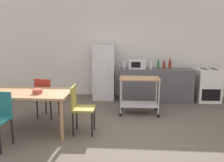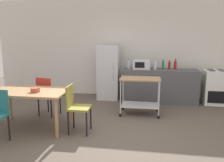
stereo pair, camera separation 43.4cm
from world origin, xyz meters
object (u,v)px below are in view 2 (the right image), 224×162
(chair_red, at_px, (47,94))
(bottle_soda, at_px, (155,65))
(chair_olive, at_px, (76,105))
(refrigerator, at_px, (109,72))
(fruit_bowl, at_px, (35,90))
(bottle_hot_sauce, at_px, (175,65))
(bottle_vinegar, at_px, (129,65))
(microwave, at_px, (141,64))
(bottle_wine, at_px, (163,65))
(dining_table, at_px, (30,94))
(kitchen_cart, at_px, (140,90))
(stove_oven, at_px, (215,87))
(bottle_soy_sauce, at_px, (169,65))

(chair_red, distance_m, bottle_soda, 2.94)
(chair_olive, bearing_deg, refrigerator, -5.65)
(fruit_bowl, bearing_deg, bottle_hot_sauce, 42.69)
(bottle_vinegar, xyz_separation_m, bottle_soda, (0.73, -0.09, 0.01))
(chair_olive, relative_size, bottle_vinegar, 3.45)
(bottle_vinegar, xyz_separation_m, microwave, (0.35, -0.05, 0.03))
(bottle_vinegar, height_order, bottle_wine, bottle_wine)
(bottle_vinegar, bearing_deg, chair_olive, -106.74)
(dining_table, bearing_deg, bottle_hot_sauce, 39.67)
(dining_table, bearing_deg, chair_red, 88.16)
(kitchen_cart, xyz_separation_m, bottle_wine, (0.56, 1.19, 0.44))
(dining_table, relative_size, chair_red, 1.69)
(chair_red, xyz_separation_m, refrigerator, (1.09, 1.76, 0.26))
(kitchen_cart, relative_size, bottle_wine, 3.32)
(bottle_hot_sauce, bearing_deg, refrigerator, 179.74)
(microwave, bearing_deg, chair_red, -140.69)
(chair_olive, bearing_deg, bottle_wine, -36.72)
(chair_olive, relative_size, bottle_hot_sauce, 3.10)
(chair_olive, relative_size, refrigerator, 0.57)
(refrigerator, height_order, bottle_soda, refrigerator)
(chair_red, bearing_deg, chair_olive, 152.30)
(bottle_wine, bearing_deg, bottle_hot_sauce, 17.40)
(stove_oven, bearing_deg, refrigerator, 178.40)
(bottle_wine, height_order, bottle_hot_sauce, bottle_hot_sauce)
(stove_oven, distance_m, bottle_wine, 1.49)
(bottle_soy_sauce, bearing_deg, stove_oven, -3.73)
(refrigerator, relative_size, microwave, 3.37)
(chair_olive, height_order, bottle_vinegar, bottle_vinegar)
(microwave, bearing_deg, refrigerator, 173.74)
(chair_red, distance_m, stove_oven, 4.33)
(stove_oven, bearing_deg, bottle_hot_sauce, 176.04)
(dining_table, relative_size, kitchen_cart, 1.65)
(refrigerator, distance_m, microwave, 0.97)
(kitchen_cart, distance_m, fruit_bowl, 2.29)
(bottle_vinegar, bearing_deg, dining_table, -125.02)
(bottle_vinegar, xyz_separation_m, bottle_hot_sauce, (1.27, 0.04, 0.01))
(refrigerator, distance_m, bottle_soda, 1.34)
(chair_red, relative_size, bottle_hot_sauce, 3.10)
(refrigerator, height_order, bottle_vinegar, refrigerator)
(bottle_soda, bearing_deg, stove_oven, 2.20)
(microwave, bearing_deg, dining_table, -130.91)
(bottle_wine, height_order, bottle_soy_sauce, bottle_wine)
(refrigerator, relative_size, fruit_bowl, 8.95)
(chair_olive, height_order, refrigerator, refrigerator)
(refrigerator, distance_m, bottle_vinegar, 0.63)
(bottle_soy_sauce, bearing_deg, bottle_vinegar, -177.57)
(microwave, height_order, fruit_bowl, microwave)
(refrigerator, distance_m, bottle_soy_sauce, 1.71)
(refrigerator, distance_m, bottle_hot_sauce, 1.86)
(dining_table, height_order, chair_red, chair_red)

